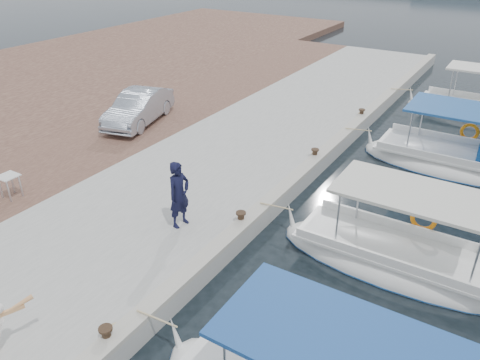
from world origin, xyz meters
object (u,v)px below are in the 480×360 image
at_px(fishing_caique_d, 454,162).
at_px(parked_car, 139,107).
at_px(fishing_caique_c, 396,263).
at_px(fisherman, 179,195).

xyz_separation_m(fishing_caique_d, parked_car, (-11.94, -3.62, 0.97)).
relative_size(fishing_caique_c, fishing_caique_d, 0.98).
bearing_deg(fishing_caique_c, parked_car, 164.26).
relative_size(fishing_caique_c, fisherman, 3.33).
relative_size(fisherman, parked_car, 0.46).
xyz_separation_m(fishing_caique_d, fisherman, (-5.59, -8.88, 1.24)).
bearing_deg(fishing_caique_d, parked_car, -163.12).
bearing_deg(fisherman, fishing_caique_d, -24.37).
distance_m(fishing_caique_d, fisherman, 10.57).
distance_m(fishing_caique_c, fisherman, 5.91).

